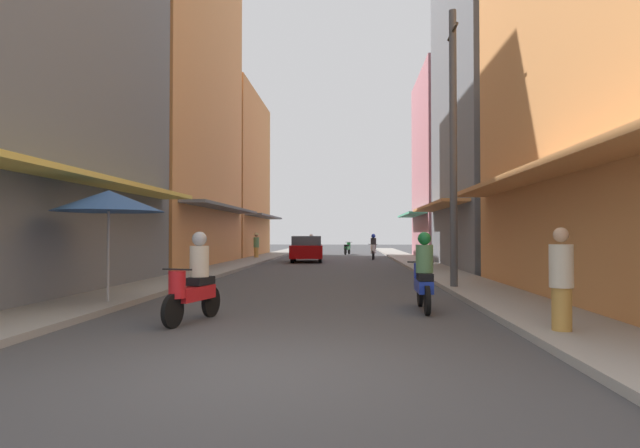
{
  "coord_description": "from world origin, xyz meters",
  "views": [
    {
      "loc": [
        1.06,
        -5.92,
        1.52
      ],
      "look_at": [
        -0.02,
        12.46,
        1.9
      ],
      "focal_mm": 29.71,
      "sensor_mm": 36.0,
      "label": 1
    }
  ],
  "objects_px": {
    "motorbike_blue": "(423,276)",
    "vendor_umbrella": "(109,201)",
    "parked_car": "(307,249)",
    "pedestrian_far": "(256,244)",
    "utility_pole": "(453,147)",
    "motorbike_white": "(373,248)",
    "motorbike_black": "(312,247)",
    "motorbike_red": "(194,282)",
    "motorbike_green": "(347,248)",
    "pedestrian_midway": "(561,283)"
  },
  "relations": [
    {
      "from": "motorbike_green",
      "to": "motorbike_red",
      "type": "distance_m",
      "value": 31.83
    },
    {
      "from": "vendor_umbrella",
      "to": "motorbike_black",
      "type": "bearing_deg",
      "value": 84.68
    },
    {
      "from": "parked_car",
      "to": "utility_pole",
      "type": "relative_size",
      "value": 0.55
    },
    {
      "from": "motorbike_green",
      "to": "motorbike_blue",
      "type": "xyz_separation_m",
      "value": [
        1.72,
        -30.13,
        0.2
      ]
    },
    {
      "from": "motorbike_green",
      "to": "utility_pole",
      "type": "bearing_deg",
      "value": -83.33
    },
    {
      "from": "vendor_umbrella",
      "to": "pedestrian_midway",
      "type": "bearing_deg",
      "value": -19.53
    },
    {
      "from": "pedestrian_far",
      "to": "pedestrian_midway",
      "type": "distance_m",
      "value": 26.09
    },
    {
      "from": "parked_car",
      "to": "vendor_umbrella",
      "type": "distance_m",
      "value": 18.99
    },
    {
      "from": "motorbike_red",
      "to": "motorbike_blue",
      "type": "bearing_deg",
      "value": 20.87
    },
    {
      "from": "motorbike_white",
      "to": "parked_car",
      "type": "height_order",
      "value": "motorbike_white"
    },
    {
      "from": "pedestrian_midway",
      "to": "utility_pole",
      "type": "height_order",
      "value": "utility_pole"
    },
    {
      "from": "motorbike_green",
      "to": "utility_pole",
      "type": "relative_size",
      "value": 0.23
    },
    {
      "from": "motorbike_green",
      "to": "pedestrian_far",
      "type": "xyz_separation_m",
      "value": [
        -5.59,
        -8.36,
        0.45
      ]
    },
    {
      "from": "motorbike_green",
      "to": "motorbike_red",
      "type": "height_order",
      "value": "motorbike_red"
    },
    {
      "from": "parked_car",
      "to": "motorbike_white",
      "type": "bearing_deg",
      "value": 38.28
    },
    {
      "from": "motorbike_blue",
      "to": "motorbike_white",
      "type": "distance_m",
      "value": 21.96
    },
    {
      "from": "pedestrian_far",
      "to": "motorbike_green",
      "type": "bearing_deg",
      "value": 56.25
    },
    {
      "from": "motorbike_white",
      "to": "pedestrian_far",
      "type": "bearing_deg",
      "value": -178.52
    },
    {
      "from": "parked_car",
      "to": "utility_pole",
      "type": "bearing_deg",
      "value": -70.64
    },
    {
      "from": "motorbike_blue",
      "to": "parked_car",
      "type": "xyz_separation_m",
      "value": [
        -3.93,
        18.91,
        0.04
      ]
    },
    {
      "from": "motorbike_white",
      "to": "utility_pole",
      "type": "xyz_separation_m",
      "value": [
        1.42,
        -18.07,
        3.22
      ]
    },
    {
      "from": "motorbike_black",
      "to": "utility_pole",
      "type": "xyz_separation_m",
      "value": [
        5.52,
        -21.89,
        3.22
      ]
    },
    {
      "from": "motorbike_blue",
      "to": "utility_pole",
      "type": "distance_m",
      "value": 5.23
    },
    {
      "from": "vendor_umbrella",
      "to": "utility_pole",
      "type": "relative_size",
      "value": 0.32
    },
    {
      "from": "motorbike_blue",
      "to": "vendor_umbrella",
      "type": "distance_m",
      "value": 6.73
    },
    {
      "from": "motorbike_blue",
      "to": "pedestrian_midway",
      "type": "bearing_deg",
      "value": -59.26
    },
    {
      "from": "utility_pole",
      "to": "vendor_umbrella",
      "type": "bearing_deg",
      "value": -154.74
    },
    {
      "from": "motorbike_black",
      "to": "utility_pole",
      "type": "relative_size",
      "value": 0.24
    },
    {
      "from": "motorbike_blue",
      "to": "parked_car",
      "type": "relative_size",
      "value": 0.43
    },
    {
      "from": "motorbike_red",
      "to": "pedestrian_midway",
      "type": "distance_m",
      "value": 5.94
    },
    {
      "from": "vendor_umbrella",
      "to": "motorbike_green",
      "type": "bearing_deg",
      "value": 80.83
    },
    {
      "from": "motorbike_white",
      "to": "utility_pole",
      "type": "height_order",
      "value": "utility_pole"
    },
    {
      "from": "pedestrian_far",
      "to": "utility_pole",
      "type": "bearing_deg",
      "value": -64.17
    },
    {
      "from": "utility_pole",
      "to": "motorbike_red",
      "type": "bearing_deg",
      "value": -135.27
    },
    {
      "from": "motorbike_white",
      "to": "motorbike_black",
      "type": "bearing_deg",
      "value": 136.99
    },
    {
      "from": "pedestrian_far",
      "to": "utility_pole",
      "type": "relative_size",
      "value": 0.22
    },
    {
      "from": "motorbike_red",
      "to": "motorbike_white",
      "type": "bearing_deg",
      "value": 80.09
    },
    {
      "from": "utility_pole",
      "to": "parked_car",
      "type": "bearing_deg",
      "value": 109.36
    },
    {
      "from": "motorbike_green",
      "to": "parked_car",
      "type": "distance_m",
      "value": 11.44
    },
    {
      "from": "motorbike_white",
      "to": "motorbike_red",
      "type": "xyz_separation_m",
      "value": [
        -4.12,
        -23.55,
        0.0
      ]
    },
    {
      "from": "motorbike_blue",
      "to": "pedestrian_far",
      "type": "height_order",
      "value": "pedestrian_far"
    },
    {
      "from": "motorbike_blue",
      "to": "motorbike_red",
      "type": "xyz_separation_m",
      "value": [
        -4.19,
        -1.6,
        0.0
      ]
    },
    {
      "from": "motorbike_white",
      "to": "motorbike_red",
      "type": "height_order",
      "value": "same"
    },
    {
      "from": "motorbike_green",
      "to": "motorbike_black",
      "type": "distance_m",
      "value": 5.0
    },
    {
      "from": "motorbike_black",
      "to": "pedestrian_far",
      "type": "height_order",
      "value": "pedestrian_far"
    },
    {
      "from": "pedestrian_midway",
      "to": "utility_pole",
      "type": "distance_m",
      "value": 7.33
    },
    {
      "from": "motorbike_green",
      "to": "vendor_umbrella",
      "type": "relative_size",
      "value": 0.72
    },
    {
      "from": "motorbike_blue",
      "to": "utility_pole",
      "type": "bearing_deg",
      "value": 70.89
    },
    {
      "from": "motorbike_black",
      "to": "motorbike_green",
      "type": "bearing_deg",
      "value": 60.63
    },
    {
      "from": "parked_car",
      "to": "pedestrian_far",
      "type": "xyz_separation_m",
      "value": [
        -3.38,
        2.86,
        0.21
      ]
    }
  ]
}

